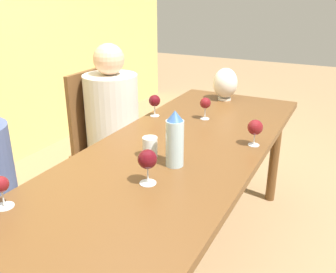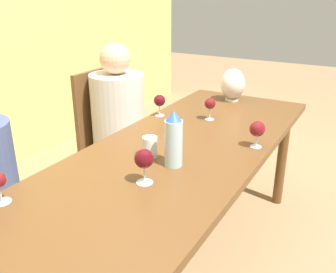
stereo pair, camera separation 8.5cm
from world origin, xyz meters
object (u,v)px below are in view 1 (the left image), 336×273
(wine_glass_4, at_px, (147,160))
(person_far, at_px, (115,127))
(water_bottle, at_px, (175,139))
(chair_far, at_px, (104,140))
(wine_glass_1, at_px, (155,101))
(wine_glass_0, at_px, (1,186))
(wine_glass_2, at_px, (205,104))
(vase, at_px, (225,83))
(water_tumbler, at_px, (150,147))
(wine_glass_3, at_px, (255,128))

(wine_glass_4, distance_m, person_far, 1.08)
(water_bottle, distance_m, chair_far, 1.07)
(water_bottle, bearing_deg, wine_glass_1, 35.97)
(person_far, bearing_deg, wine_glass_0, -164.72)
(water_bottle, bearing_deg, wine_glass_2, 9.95)
(vase, xyz_separation_m, wine_glass_2, (-0.47, -0.03, -0.02))
(wine_glass_4, relative_size, person_far, 0.13)
(water_tumbler, distance_m, vase, 1.12)
(water_bottle, xyz_separation_m, wine_glass_3, (0.40, -0.26, -0.03))
(wine_glass_0, distance_m, person_far, 1.24)
(chair_far, bearing_deg, wine_glass_3, -99.21)
(water_bottle, xyz_separation_m, wine_glass_4, (-0.21, 0.02, -0.02))
(wine_glass_2, bearing_deg, person_far, 99.41)
(water_bottle, distance_m, water_tumbler, 0.17)
(wine_glass_4, bearing_deg, wine_glass_2, 6.13)
(vase, xyz_separation_m, wine_glass_1, (-0.56, 0.28, -0.02))
(wine_glass_1, relative_size, wine_glass_3, 0.99)
(wine_glass_1, distance_m, wine_glass_3, 0.72)
(wine_glass_1, relative_size, person_far, 0.11)
(chair_far, bearing_deg, water_bottle, -124.73)
(vase, bearing_deg, person_far, 134.69)
(wine_glass_3, xyz_separation_m, person_far, (0.18, 1.00, -0.22))
(vase, bearing_deg, wine_glass_4, -174.60)
(wine_glass_2, bearing_deg, vase, 4.03)
(water_tumbler, distance_m, wine_glass_3, 0.55)
(wine_glass_0, bearing_deg, water_tumbler, -22.74)
(vase, height_order, person_far, person_far)
(wine_glass_3, bearing_deg, water_tumbler, 131.87)
(wine_glass_3, distance_m, chair_far, 1.16)
(wine_glass_1, xyz_separation_m, wine_glass_2, (0.09, -0.31, 0.00))
(wine_glass_2, xyz_separation_m, wine_glass_4, (-0.88, -0.09, 0.01))
(wine_glass_2, height_order, chair_far, chair_far)
(wine_glass_0, bearing_deg, person_far, 15.28)
(chair_far, distance_m, person_far, 0.15)
(wine_glass_1, distance_m, wine_glass_2, 0.32)
(vase, distance_m, wine_glass_1, 0.63)
(water_bottle, height_order, person_far, person_far)
(vase, height_order, wine_glass_1, vase)
(vase, height_order, wine_glass_3, vase)
(chair_far, bearing_deg, water_tumbler, -128.57)
(person_far, bearing_deg, water_tumbler, -132.77)
(wine_glass_1, xyz_separation_m, chair_far, (-0.01, 0.40, -0.34))
(water_tumbler, height_order, wine_glass_2, wine_glass_2)
(wine_glass_0, bearing_deg, wine_glass_4, -44.25)
(wine_glass_3, height_order, wine_glass_4, wine_glass_4)
(wine_glass_0, relative_size, wine_glass_1, 0.91)
(wine_glass_1, bearing_deg, wine_glass_3, -105.44)
(wine_glass_0, height_order, wine_glass_1, wine_glass_1)
(person_far, bearing_deg, wine_glass_2, -80.59)
(vase, height_order, chair_far, chair_far)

